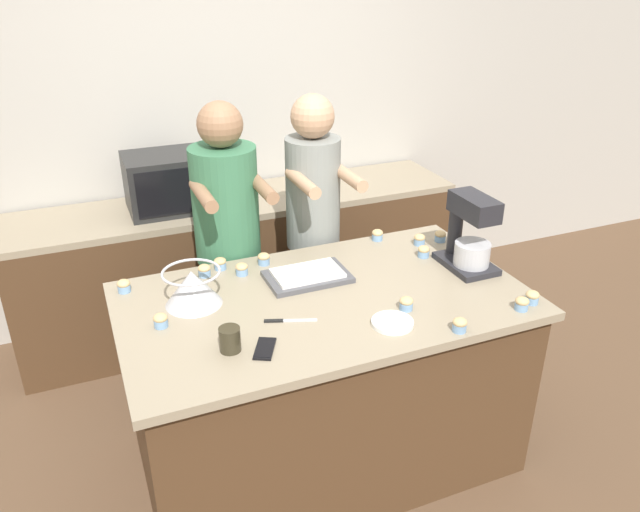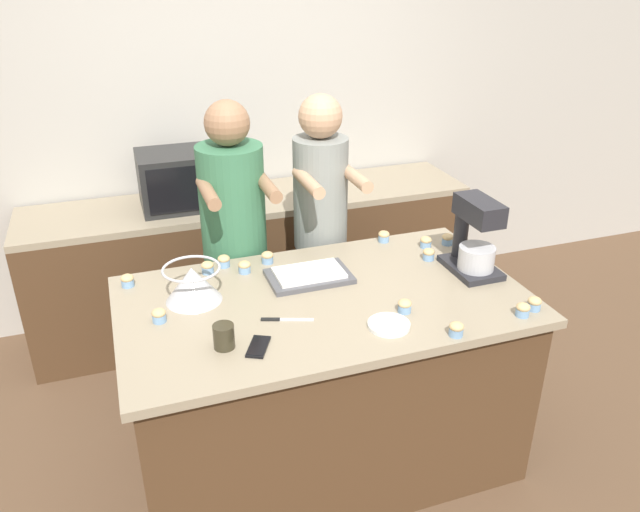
# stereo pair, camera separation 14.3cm
# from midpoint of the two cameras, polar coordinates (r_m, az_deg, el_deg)

# --- Properties ---
(ground_plane) EXTENTS (16.00, 16.00, 0.00)m
(ground_plane) POSITION_cam_midpoint_polar(r_m,az_deg,el_deg) (3.31, -0.94, -17.60)
(ground_plane) COLOR brown
(back_wall) EXTENTS (10.00, 0.06, 2.70)m
(back_wall) POSITION_cam_midpoint_polar(r_m,az_deg,el_deg) (4.15, -10.12, 12.68)
(back_wall) COLOR #B2ADA3
(back_wall) RESTS_ON ground_plane
(island_counter) EXTENTS (1.79, 1.02, 0.91)m
(island_counter) POSITION_cam_midpoint_polar(r_m,az_deg,el_deg) (3.01, -1.00, -11.30)
(island_counter) COLOR #4C331E
(island_counter) RESTS_ON ground_plane
(back_counter) EXTENTS (2.80, 0.60, 0.89)m
(back_counter) POSITION_cam_midpoint_polar(r_m,az_deg,el_deg) (4.14, -8.03, -0.59)
(back_counter) COLOR #4C331E
(back_counter) RESTS_ON ground_plane
(person_left) EXTENTS (0.35, 0.51, 1.66)m
(person_left) POSITION_cam_midpoint_polar(r_m,az_deg,el_deg) (3.30, -9.54, 0.41)
(person_left) COLOR #232328
(person_left) RESTS_ON ground_plane
(person_right) EXTENTS (0.31, 0.49, 1.65)m
(person_right) POSITION_cam_midpoint_polar(r_m,az_deg,el_deg) (3.42, -1.80, 2.02)
(person_right) COLOR brown
(person_right) RESTS_ON ground_plane
(stand_mixer) EXTENTS (0.20, 0.30, 0.37)m
(stand_mixer) POSITION_cam_midpoint_polar(r_m,az_deg,el_deg) (3.02, 12.21, 1.75)
(stand_mixer) COLOR #232328
(stand_mixer) RESTS_ON island_counter
(mixing_bowl) EXTENTS (0.25, 0.25, 0.16)m
(mixing_bowl) POSITION_cam_midpoint_polar(r_m,az_deg,el_deg) (2.74, -13.06, -2.76)
(mixing_bowl) COLOR #BCBCC1
(mixing_bowl) RESTS_ON island_counter
(baking_tray) EXTENTS (0.38, 0.24, 0.04)m
(baking_tray) POSITION_cam_midpoint_polar(r_m,az_deg,el_deg) (2.90, -2.56, -1.82)
(baking_tray) COLOR #4C4C51
(baking_tray) RESTS_ON island_counter
(microwave_oven) EXTENTS (0.47, 0.38, 0.34)m
(microwave_oven) POSITION_cam_midpoint_polar(r_m,az_deg,el_deg) (3.83, -14.88, 6.53)
(microwave_oven) COLOR black
(microwave_oven) RESTS_ON back_counter
(cell_phone) EXTENTS (0.13, 0.16, 0.01)m
(cell_phone) POSITION_cam_midpoint_polar(r_m,az_deg,el_deg) (2.43, -6.76, -8.43)
(cell_phone) COLOR black
(cell_phone) RESTS_ON island_counter
(drinking_glass) EXTENTS (0.08, 0.08, 0.10)m
(drinking_glass) POSITION_cam_midpoint_polar(r_m,az_deg,el_deg) (2.42, -9.93, -7.54)
(drinking_glass) COLOR #332D1E
(drinking_glass) RESTS_ON island_counter
(small_plate) EXTENTS (0.17, 0.17, 0.02)m
(small_plate) POSITION_cam_midpoint_polar(r_m,az_deg,el_deg) (2.57, 5.06, -6.12)
(small_plate) COLOR white
(small_plate) RESTS_ON island_counter
(knife) EXTENTS (0.21, 0.09, 0.01)m
(knife) POSITION_cam_midpoint_polar(r_m,az_deg,el_deg) (2.59, -4.62, -5.94)
(knife) COLOR #BCBCC1
(knife) RESTS_ON island_counter
(cupcake_0) EXTENTS (0.06, 0.06, 0.06)m
(cupcake_0) POSITION_cam_midpoint_polar(r_m,az_deg,el_deg) (2.83, 17.47, -3.63)
(cupcake_0) COLOR #759EC6
(cupcake_0) RESTS_ON island_counter
(cupcake_1) EXTENTS (0.06, 0.06, 0.06)m
(cupcake_1) POSITION_cam_midpoint_polar(r_m,az_deg,el_deg) (3.05, -6.50, -0.26)
(cupcake_1) COLOR #759EC6
(cupcake_1) RESTS_ON island_counter
(cupcake_2) EXTENTS (0.06, 0.06, 0.06)m
(cupcake_2) POSITION_cam_midpoint_polar(r_m,az_deg,el_deg) (2.97, -8.54, -1.19)
(cupcake_2) COLOR #759EC6
(cupcake_2) RESTS_ON island_counter
(cupcake_3) EXTENTS (0.06, 0.06, 0.06)m
(cupcake_3) POSITION_cam_midpoint_polar(r_m,az_deg,el_deg) (3.14, 8.18, 0.41)
(cupcake_3) COLOR #759EC6
(cupcake_3) RESTS_ON island_counter
(cupcake_4) EXTENTS (0.06, 0.06, 0.06)m
(cupcake_4) POSITION_cam_midpoint_polar(r_m,az_deg,el_deg) (2.77, 16.58, -4.20)
(cupcake_4) COLOR #759EC6
(cupcake_4) RESTS_ON island_counter
(cupcake_5) EXTENTS (0.06, 0.06, 0.06)m
(cupcake_5) POSITION_cam_midpoint_polar(r_m,az_deg,el_deg) (3.04, -10.45, -0.69)
(cupcake_5) COLOR #759EC6
(cupcake_5) RESTS_ON island_counter
(cupcake_6) EXTENTS (0.06, 0.06, 0.06)m
(cupcake_6) POSITION_cam_midpoint_polar(r_m,az_deg,el_deg) (2.98, -11.88, -1.31)
(cupcake_6) COLOR #759EC6
(cupcake_6) RESTS_ON island_counter
(cupcake_7) EXTENTS (0.06, 0.06, 0.06)m
(cupcake_7) POSITION_cam_midpoint_polar(r_m,az_deg,el_deg) (2.64, -15.88, -5.69)
(cupcake_7) COLOR #759EC6
(cupcake_7) RESTS_ON island_counter
(cupcake_8) EXTENTS (0.06, 0.06, 0.06)m
(cupcake_8) POSITION_cam_midpoint_polar(r_m,az_deg,el_deg) (2.56, 11.09, -6.20)
(cupcake_8) COLOR #759EC6
(cupcake_8) RESTS_ON island_counter
(cupcake_9) EXTENTS (0.06, 0.06, 0.06)m
(cupcake_9) POSITION_cam_midpoint_polar(r_m,az_deg,el_deg) (3.27, 7.85, 1.50)
(cupcake_9) COLOR #759EC6
(cupcake_9) RESTS_ON island_counter
(cupcake_10) EXTENTS (0.06, 0.06, 0.06)m
(cupcake_10) POSITION_cam_midpoint_polar(r_m,az_deg,el_deg) (2.95, -18.83, -2.61)
(cupcake_10) COLOR #759EC6
(cupcake_10) RESTS_ON island_counter
(cupcake_11) EXTENTS (0.06, 0.06, 0.06)m
(cupcake_11) POSITION_cam_midpoint_polar(r_m,az_deg,el_deg) (2.67, 6.38, -4.34)
(cupcake_11) COLOR #759EC6
(cupcake_11) RESTS_ON island_counter
(cupcake_12) EXTENTS (0.06, 0.06, 0.06)m
(cupcake_12) POSITION_cam_midpoint_polar(r_m,az_deg,el_deg) (3.30, 4.03, 1.94)
(cupcake_12) COLOR #759EC6
(cupcake_12) RESTS_ON island_counter
(cupcake_13) EXTENTS (0.06, 0.06, 0.06)m
(cupcake_13) POSITION_cam_midpoint_polar(r_m,az_deg,el_deg) (3.32, 9.75, 1.80)
(cupcake_13) COLOR #759EC6
(cupcake_13) RESTS_ON island_counter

